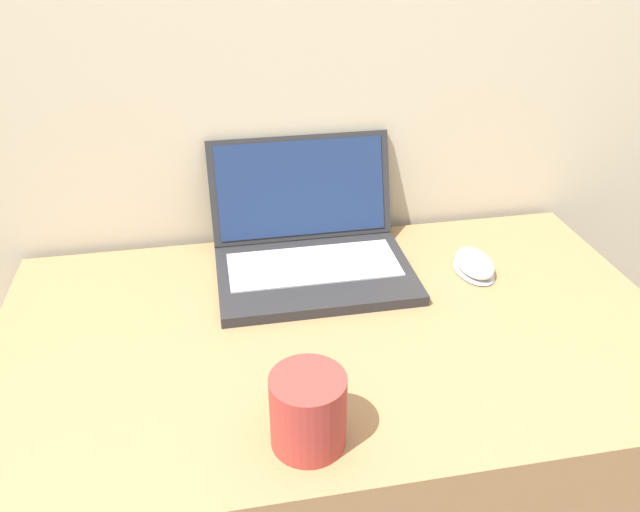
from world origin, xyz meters
name	(u,v)px	position (x,y,z in m)	size (l,w,h in m)	color
desk	(335,481)	(0.00, 0.33, 0.39)	(1.15, 0.67, 0.77)	#936D47
laptop	(310,245)	(-0.01, 0.54, 0.82)	(0.37, 0.32, 0.22)	#232326
drink_cup	(308,410)	(-0.09, 0.09, 0.83)	(0.10, 0.10, 0.11)	#9E332D
computer_mouse	(474,264)	(0.30, 0.46, 0.79)	(0.07, 0.12, 0.04)	#B2B2B7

